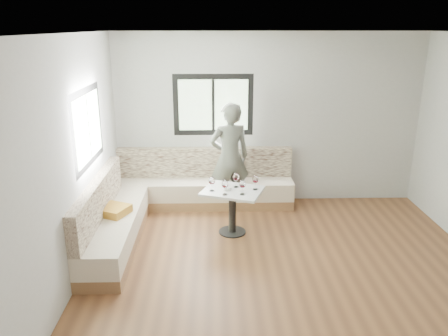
# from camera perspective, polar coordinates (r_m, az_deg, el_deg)

# --- Properties ---
(room) EXTENTS (5.01, 5.01, 2.81)m
(room) POSITION_cam_1_polar(r_m,az_deg,el_deg) (4.92, 8.21, 0.61)
(room) COLOR brown
(room) RESTS_ON ground
(banquette) EXTENTS (2.90, 2.80, 0.95)m
(banquette) POSITION_cam_1_polar(r_m,az_deg,el_deg) (6.72, -7.23, -4.30)
(banquette) COLOR #9B6D44
(banquette) RESTS_ON ground
(table) EXTENTS (0.97, 0.87, 0.66)m
(table) POSITION_cam_1_polar(r_m,az_deg,el_deg) (6.24, 1.11, -4.29)
(table) COLOR black
(table) RESTS_ON ground
(person) EXTENTS (0.73, 0.57, 1.77)m
(person) POSITION_cam_1_polar(r_m,az_deg,el_deg) (6.92, 0.73, 1.39)
(person) COLOR #5D6157
(person) RESTS_ON ground
(olive_ramekin) EXTENTS (0.10, 0.10, 0.04)m
(olive_ramekin) POSITION_cam_1_polar(r_m,az_deg,el_deg) (6.17, 0.47, -2.68)
(olive_ramekin) COLOR white
(olive_ramekin) RESTS_ON table
(wine_glass_a) EXTENTS (0.09, 0.09, 0.21)m
(wine_glass_a) POSITION_cam_1_polar(r_m,az_deg,el_deg) (6.09, -1.60, -1.73)
(wine_glass_a) COLOR white
(wine_glass_a) RESTS_ON table
(wine_glass_b) EXTENTS (0.09, 0.09, 0.21)m
(wine_glass_b) POSITION_cam_1_polar(r_m,az_deg,el_deg) (5.96, 0.12, -2.19)
(wine_glass_b) COLOR white
(wine_glass_b) RESTS_ON table
(wine_glass_c) EXTENTS (0.09, 0.09, 0.21)m
(wine_glass_c) POSITION_cam_1_polar(r_m,az_deg,el_deg) (5.97, 2.43, -2.16)
(wine_glass_c) COLOR white
(wine_glass_c) RESTS_ON table
(wine_glass_d) EXTENTS (0.09, 0.09, 0.21)m
(wine_glass_d) POSITION_cam_1_polar(r_m,az_deg,el_deg) (6.24, 1.57, -1.23)
(wine_glass_d) COLOR white
(wine_glass_d) RESTS_ON table
(wine_glass_e) EXTENTS (0.09, 0.09, 0.21)m
(wine_glass_e) POSITION_cam_1_polar(r_m,az_deg,el_deg) (6.16, 4.13, -1.54)
(wine_glass_e) COLOR white
(wine_glass_e) RESTS_ON table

